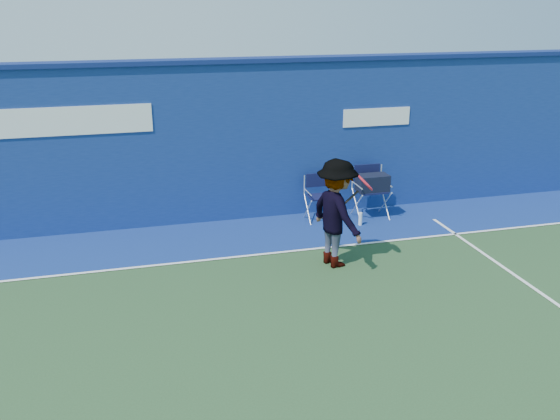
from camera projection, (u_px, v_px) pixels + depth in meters
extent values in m
plane|color=#274525|center=(253.00, 369.00, 6.93)|extent=(80.00, 80.00, 0.00)
cube|color=navy|center=(194.00, 145.00, 11.17)|extent=(24.00, 0.40, 3.00)
cube|color=navy|center=(190.00, 61.00, 10.66)|extent=(24.00, 0.50, 0.08)
cube|color=white|center=(17.00, 124.00, 10.07)|extent=(4.50, 0.02, 0.50)
cube|color=white|center=(377.00, 117.00, 11.70)|extent=(1.40, 0.02, 0.35)
cube|color=navy|center=(205.00, 240.00, 10.67)|extent=(24.00, 1.80, 0.01)
cube|color=white|center=(213.00, 259.00, 9.84)|extent=(24.00, 0.06, 0.01)
cube|color=#0E1135|center=(321.00, 197.00, 11.48)|extent=(0.47, 0.39, 0.03)
cube|color=silver|center=(317.00, 184.00, 11.63)|extent=(0.53, 0.02, 0.39)
cube|color=#0E1135|center=(317.00, 180.00, 11.60)|extent=(0.47, 0.03, 0.27)
cube|color=#0E1135|center=(371.00, 191.00, 11.62)|extent=(0.54, 0.45, 0.03)
cube|color=silver|center=(367.00, 176.00, 11.78)|extent=(0.61, 0.03, 0.44)
cube|color=#0E1135|center=(367.00, 172.00, 11.76)|extent=(0.54, 0.03, 0.31)
cube|color=black|center=(373.00, 183.00, 11.53)|extent=(0.61, 0.35, 0.33)
cylinder|color=white|center=(360.00, 219.00, 11.32)|extent=(0.07, 0.07, 0.26)
imported|color=#EA4738|center=(337.00, 213.00, 9.41)|extent=(0.95, 1.28, 1.77)
torus|color=red|center=(365.00, 182.00, 9.22)|extent=(0.33, 0.41, 0.29)
cylinder|color=gray|center=(365.00, 182.00, 9.22)|extent=(0.27, 0.34, 0.23)
cylinder|color=black|center=(350.00, 198.00, 9.20)|extent=(0.27, 0.08, 0.26)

